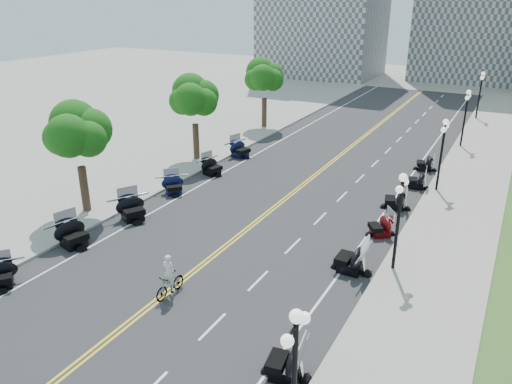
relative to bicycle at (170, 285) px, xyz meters
The scene contains 44 objects.
ground 3.02m from the bicycle, 95.20° to the left, with size 160.00×160.00×0.00m, color gray.
road 12.98m from the bicycle, 91.19° to the left, with size 16.00×90.00×0.01m, color #333335.
centerline_yellow_a 12.98m from the bicycle, 91.72° to the left, with size 0.12×90.00×0.00m, color yellow.
centerline_yellow_b 12.97m from the bicycle, 90.66° to the left, with size 0.12×90.00×0.00m, color yellow.
edge_line_north 14.35m from the bicycle, 64.69° to the left, with size 0.12×90.00×0.00m, color white.
edge_line_south 14.59m from the bicycle, 117.23° to the left, with size 0.12×90.00×0.00m, color white.
lane_dash_5 3.16m from the bicycle, 19.53° to the right, with size 0.12×2.00×0.00m, color white.
lane_dash_6 4.20m from the bicycle, 45.29° to the left, with size 0.12×2.00×0.00m, color white.
lane_dash_7 7.57m from the bicycle, 67.17° to the left, with size 0.12×2.00×0.00m, color white.
lane_dash_8 11.36m from the bicycle, 75.03° to the left, with size 0.12×2.00×0.00m, color white.
lane_dash_9 15.25m from the bicycle, 78.92° to the left, with size 0.12×2.00×0.00m, color white.
lane_dash_10 19.19m from the bicycle, 81.21° to the left, with size 0.12×2.00×0.00m, color white.
lane_dash_11 23.15m from the bicycle, 82.73° to the left, with size 0.12×2.00×0.00m, color white.
lane_dash_12 27.13m from the bicycle, 83.80° to the left, with size 0.12×2.00×0.00m, color white.
lane_dash_13 31.10m from the bicycle, 84.59° to the left, with size 0.12×2.00×0.00m, color white.
lane_dash_14 35.09m from the bicycle, 85.21° to the left, with size 0.12×2.00×0.00m, color white.
lane_dash_15 39.07m from the bicycle, 85.70° to the left, with size 0.12×2.00×0.00m, color white.
lane_dash_16 43.06m from the bicycle, 86.10° to the left, with size 0.12×2.00×0.00m, color white.
lane_dash_17 47.06m from the bicycle, 86.43° to the left, with size 0.12×2.00×0.00m, color white.
lane_dash_18 51.05m from the bicycle, 86.71° to the left, with size 0.12×2.00×0.00m, color white.
lane_dash_19 55.04m from the bicycle, 86.95° to the left, with size 0.12×2.00×0.00m, color white.
sidewalk_north 16.52m from the bicycle, 51.71° to the left, with size 5.00×90.00×0.15m, color #9E9991.
sidewalk_south 16.86m from the bicycle, 129.72° to the left, with size 5.00×90.00×0.15m, color #9E9991.
street_lamp_2 11.05m from the bicycle, 39.88° to the left, with size 0.50×1.20×4.90m, color black, non-canonical shape.
street_lamp_3 20.81m from the bicycle, 66.28° to the left, with size 0.50×1.20×4.90m, color black, non-canonical shape.
street_lamp_4 32.13m from the bicycle, 74.94° to the left, with size 0.50×1.20×4.90m, color black, non-canonical shape.
street_lamp_5 43.81m from the bicycle, 79.03° to the left, with size 0.50×1.20×4.90m, color black, non-canonical shape.
tree_2 12.15m from the bicycle, 154.22° to the left, with size 4.80×4.80×9.20m, color #235619, non-canonical shape.
tree_3 20.27m from the bicycle, 121.19° to the left, with size 4.80×4.80×9.20m, color #235619, non-canonical shape.
tree_4 31.01m from the bicycle, 109.52° to the left, with size 4.80×4.80×9.20m, color #235619, non-canonical shape.
motorcycle_n_4 7.12m from the bicycle, 17.88° to the right, with size 2.01×2.01×1.41m, color black, non-canonical shape.
motorcycle_n_6 8.80m from the bicycle, 42.35° to the left, with size 2.19×2.19×1.53m, color black, non-canonical shape.
motorcycle_n_7 12.45m from the bicycle, 57.31° to the left, with size 1.84×1.84×1.29m, color #590A0C, non-canonical shape.
motorcycle_n_8 16.03m from the bicycle, 65.91° to the left, with size 2.03×2.03×1.42m, color black, non-canonical shape.
motorcycle_n_9 20.26m from the bicycle, 69.84° to the left, with size 1.85×1.85×1.29m, color black, non-canonical shape.
motorcycle_n_10 24.13m from the bicycle, 73.80° to the left, with size 1.88×1.88×1.32m, color black, non-canonical shape.
motorcycle_s_4 8.02m from the bicycle, 157.11° to the right, with size 1.85×1.85×1.30m, color black, non-canonical shape.
motorcycle_s_5 7.65m from the bicycle, 169.86° to the left, with size 2.23×2.23×1.56m, color black, non-canonical shape.
motorcycle_s_6 8.88m from the bicycle, 142.05° to the left, with size 2.23×2.23×1.56m, color black, non-canonical shape.
motorcycle_s_7 12.46m from the bicycle, 126.41° to the left, with size 1.91×1.91×1.34m, color black, non-canonical shape.
motorcycle_s_8 16.18m from the bicycle, 116.34° to the left, with size 1.98×1.98×1.38m, color black, non-canonical shape.
motorcycle_s_9 20.70m from the bicycle, 111.24° to the left, with size 2.14×2.14×1.50m, color black, non-canonical shape.
bicycle is the anchor object (origin of this frame).
cyclist_rider 1.42m from the bicycle, ahead, with size 0.63×0.41×1.72m, color white.
Camera 1 is at (12.84, -18.09, 12.77)m, focal length 35.00 mm.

